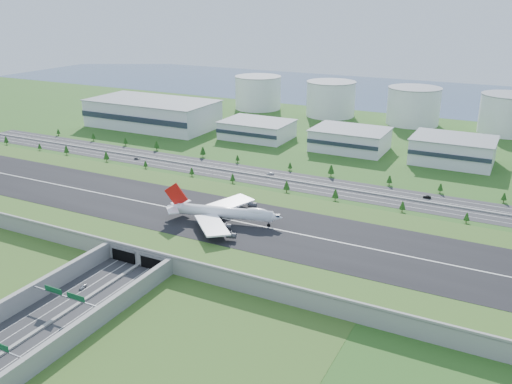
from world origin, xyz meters
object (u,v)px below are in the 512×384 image
at_px(car_4, 137,158).
at_px(car_5, 427,197).
at_px(car_7, 270,173).
at_px(fuel_tank_a, 258,93).
at_px(car_2, 121,293).
at_px(car_0, 83,287).
at_px(boeing_747, 224,212).

height_order(car_4, car_5, car_5).
bearing_deg(car_7, car_4, -95.23).
height_order(fuel_tank_a, car_5, fuel_tank_a).
distance_m(fuel_tank_a, car_2, 406.28).
xyz_separation_m(fuel_tank_a, car_4, (7.71, -221.83, -16.69)).
distance_m(fuel_tank_a, car_5, 304.98).
bearing_deg(car_0, car_2, 3.05).
relative_size(car_5, car_7, 0.93).
bearing_deg(car_0, car_7, 80.86).
distance_m(car_2, car_4, 203.61).
bearing_deg(car_7, car_2, -7.54).
bearing_deg(car_2, car_5, -99.62).
xyz_separation_m(car_2, car_5, (93.04, 177.35, 0.12)).
height_order(boeing_747, car_2, boeing_747).
distance_m(boeing_747, car_4, 160.73).
bearing_deg(car_0, fuel_tank_a, 98.03).
distance_m(car_0, car_5, 212.29).
xyz_separation_m(car_0, car_4, (-104.43, 166.21, -0.01)).
bearing_deg(car_0, car_5, 50.36).
distance_m(car_4, car_5, 216.02).
relative_size(fuel_tank_a, car_2, 10.14).
bearing_deg(fuel_tank_a, car_0, -73.88).
distance_m(car_4, car_7, 108.54).
xyz_separation_m(car_0, car_5, (111.09, 180.90, 0.11)).
bearing_deg(boeing_747, car_4, 131.71).
bearing_deg(car_5, fuel_tank_a, -139.62).
xyz_separation_m(boeing_747, car_7, (-23.68, 105.11, -12.70)).
distance_m(car_2, car_7, 176.69).
relative_size(boeing_747, car_5, 12.76).
distance_m(fuel_tank_a, boeing_747, 343.02).
xyz_separation_m(car_2, car_7, (-14.76, 176.08, 0.08)).
height_order(car_0, car_5, car_5).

